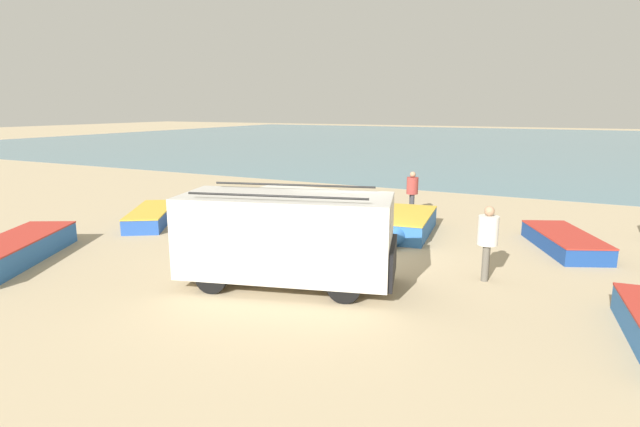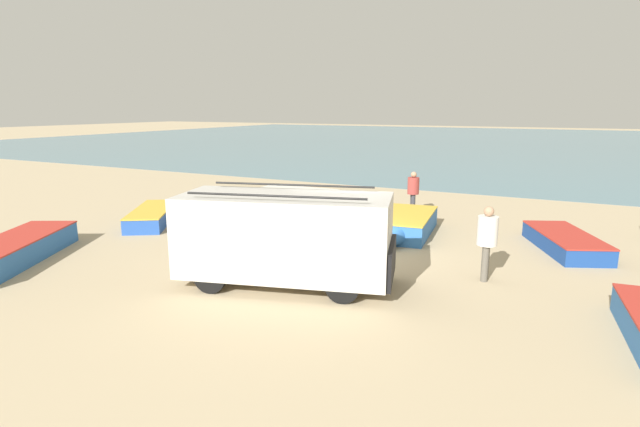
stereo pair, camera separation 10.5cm
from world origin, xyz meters
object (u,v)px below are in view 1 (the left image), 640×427
(fisherman_0, at_px, (412,189))
(fishing_rowboat_4, at_px, (293,195))
(parked_van, at_px, (287,236))
(fishing_rowboat_2, at_px, (405,225))
(fishing_rowboat_0, at_px, (153,215))
(fishing_rowboat_3, at_px, (7,254))
(fishing_rowboat_1, at_px, (563,240))
(fisherman_3, at_px, (488,236))

(fisherman_0, bearing_deg, fishing_rowboat_4, 142.70)
(parked_van, xyz_separation_m, fishing_rowboat_2, (1.09, 5.78, -0.85))
(parked_van, distance_m, fishing_rowboat_0, 8.39)
(fishing_rowboat_0, bearing_deg, fishing_rowboat_3, 150.57)
(fishing_rowboat_0, height_order, fishing_rowboat_1, fishing_rowboat_0)
(fishing_rowboat_3, distance_m, fisherman_0, 13.47)
(fishing_rowboat_0, bearing_deg, fishing_rowboat_1, -110.31)
(fishing_rowboat_0, xyz_separation_m, fishing_rowboat_2, (8.70, 2.37, 0.07))
(fishing_rowboat_4, distance_m, fisherman_0, 5.71)
(fishing_rowboat_1, bearing_deg, fishing_rowboat_2, 72.27)
(fishing_rowboat_2, bearing_deg, fishing_rowboat_1, 89.18)
(fishing_rowboat_1, distance_m, fishing_rowboat_4, 11.47)
(fishing_rowboat_1, distance_m, fishing_rowboat_3, 15.53)
(fishing_rowboat_1, distance_m, fisherman_0, 6.04)
(fishing_rowboat_0, bearing_deg, fishing_rowboat_4, -53.66)
(fishing_rowboat_0, bearing_deg, fishing_rowboat_2, -107.01)
(fishing_rowboat_2, distance_m, fishing_rowboat_4, 7.33)
(parked_van, distance_m, fishing_rowboat_4, 10.90)
(fishing_rowboat_4, relative_size, fisherman_3, 2.34)
(fishing_rowboat_0, xyz_separation_m, fishing_rowboat_4, (2.39, 6.11, -0.01))
(fishing_rowboat_1, distance_m, fishing_rowboat_2, 4.70)
(parked_van, height_order, fishing_rowboat_3, parked_van)
(fisherman_0, relative_size, fisherman_3, 0.92)
(parked_van, bearing_deg, fisherman_3, 14.66)
(parked_van, xyz_separation_m, fishing_rowboat_1, (5.77, 6.24, -0.93))
(fishing_rowboat_0, distance_m, fishing_rowboat_4, 6.56)
(fishing_rowboat_3, bearing_deg, fisherman_3, 83.82)
(parked_van, xyz_separation_m, fisherman_3, (4.14, 2.39, -0.09))
(parked_van, relative_size, fisherman_0, 3.14)
(fishing_rowboat_3, bearing_deg, fishing_rowboat_0, 155.41)
(fishing_rowboat_0, relative_size, fisherman_3, 2.26)
(fishing_rowboat_3, relative_size, fishing_rowboat_4, 1.26)
(fishing_rowboat_3, bearing_deg, fishing_rowboat_1, 94.97)
(fishing_rowboat_3, distance_m, fishing_rowboat_4, 11.79)
(parked_van, distance_m, fisherman_3, 4.78)
(fishing_rowboat_1, height_order, fisherman_3, fisherman_3)
(fishing_rowboat_2, bearing_deg, fisherman_0, -174.26)
(fishing_rowboat_4, bearing_deg, fisherman_3, 142.79)
(fishing_rowboat_1, relative_size, fishing_rowboat_4, 0.96)
(fishing_rowboat_1, xyz_separation_m, fishing_rowboat_3, (-13.11, -8.32, 0.06))
(fishing_rowboat_4, height_order, fisherman_0, fisherman_0)
(fisherman_3, bearing_deg, fishing_rowboat_0, 171.84)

